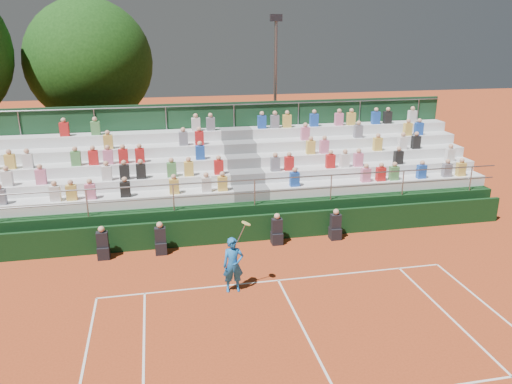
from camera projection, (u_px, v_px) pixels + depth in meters
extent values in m
plane|color=#AD411C|center=(278.00, 280.00, 15.66)|extent=(90.00, 90.00, 0.00)
cube|color=white|center=(278.00, 280.00, 15.66)|extent=(11.00, 0.06, 0.01)
cube|color=white|center=(309.00, 340.00, 12.68)|extent=(0.06, 6.40, 0.01)
cube|color=black|center=(258.00, 228.00, 18.48)|extent=(20.00, 0.15, 1.00)
cube|color=black|center=(104.00, 252.00, 17.10)|extent=(0.40, 0.40, 0.44)
cube|color=black|center=(102.00, 240.00, 16.95)|extent=(0.38, 0.25, 0.55)
sphere|color=tan|center=(101.00, 229.00, 16.83)|extent=(0.22, 0.22, 0.22)
cube|color=black|center=(161.00, 248.00, 17.47)|extent=(0.40, 0.40, 0.44)
cube|color=black|center=(160.00, 235.00, 17.32)|extent=(0.38, 0.25, 0.55)
sphere|color=tan|center=(160.00, 225.00, 17.20)|extent=(0.22, 0.22, 0.22)
cube|color=black|center=(277.00, 238.00, 18.27)|extent=(0.40, 0.40, 0.44)
cube|color=black|center=(277.00, 226.00, 18.12)|extent=(0.38, 0.25, 0.55)
sphere|color=tan|center=(277.00, 216.00, 18.00)|extent=(0.22, 0.22, 0.22)
cube|color=black|center=(335.00, 233.00, 18.69)|extent=(0.40, 0.40, 0.44)
cube|color=black|center=(336.00, 221.00, 18.54)|extent=(0.38, 0.25, 0.55)
sphere|color=tan|center=(336.00, 212.00, 18.42)|extent=(0.22, 0.22, 0.22)
cube|color=black|center=(243.00, 199.00, 21.33)|extent=(20.00, 5.20, 1.20)
cube|color=silver|center=(109.00, 202.00, 18.50)|extent=(9.30, 0.85, 0.42)
cube|color=silver|center=(378.00, 184.00, 20.54)|extent=(9.30, 0.85, 0.42)
cube|color=slate|center=(250.00, 193.00, 19.52)|extent=(1.40, 0.85, 0.42)
cube|color=silver|center=(110.00, 184.00, 19.16)|extent=(9.30, 0.85, 0.42)
cube|color=silver|center=(370.00, 169.00, 21.20)|extent=(9.30, 0.85, 0.42)
cube|color=slate|center=(246.00, 176.00, 20.18)|extent=(1.40, 0.85, 0.42)
cube|color=silver|center=(110.00, 168.00, 19.82)|extent=(9.30, 0.85, 0.42)
cube|color=silver|center=(362.00, 155.00, 21.86)|extent=(9.30, 0.85, 0.42)
cube|color=slate|center=(242.00, 161.00, 20.84)|extent=(1.40, 0.85, 0.42)
cube|color=silver|center=(111.00, 153.00, 20.48)|extent=(9.30, 0.85, 0.42)
cube|color=silver|center=(356.00, 141.00, 22.52)|extent=(9.30, 0.85, 0.42)
cube|color=slate|center=(239.00, 147.00, 21.50)|extent=(1.40, 0.85, 0.42)
cube|color=silver|center=(111.00, 138.00, 21.14)|extent=(9.30, 0.85, 0.42)
cube|color=silver|center=(349.00, 129.00, 23.18)|extent=(9.30, 0.85, 0.42)
cube|color=slate|center=(236.00, 133.00, 22.16)|extent=(1.40, 0.85, 0.42)
cube|color=#173D22|center=(234.00, 150.00, 22.92)|extent=(20.00, 0.12, 4.40)
cylinder|color=gray|center=(255.00, 180.00, 18.46)|extent=(20.00, 0.05, 0.05)
cylinder|color=gray|center=(234.00, 105.00, 22.17)|extent=(20.00, 0.05, 0.05)
cube|color=slate|center=(0.00, 197.00, 17.52)|extent=(0.36, 0.24, 0.56)
cube|color=silver|center=(55.00, 194.00, 17.87)|extent=(0.36, 0.24, 0.56)
cube|color=gold|center=(71.00, 193.00, 17.97)|extent=(0.36, 0.24, 0.56)
cube|color=pink|center=(90.00, 191.00, 18.10)|extent=(0.36, 0.24, 0.56)
cube|color=black|center=(125.00, 189.00, 18.33)|extent=(0.36, 0.24, 0.56)
cube|color=gold|center=(174.00, 186.00, 18.67)|extent=(0.36, 0.24, 0.56)
cube|color=silver|center=(206.00, 184.00, 18.90)|extent=(0.36, 0.24, 0.56)
cube|color=gold|center=(222.00, 184.00, 19.02)|extent=(0.36, 0.24, 0.56)
cube|color=silver|center=(7.00, 178.00, 18.19)|extent=(0.36, 0.24, 0.56)
cube|color=pink|center=(41.00, 177.00, 18.41)|extent=(0.36, 0.24, 0.56)
cube|color=silver|center=(107.00, 173.00, 18.86)|extent=(0.36, 0.24, 0.56)
cube|color=black|center=(125.00, 172.00, 18.98)|extent=(0.36, 0.24, 0.56)
cube|color=black|center=(141.00, 171.00, 19.10)|extent=(0.36, 0.24, 0.56)
cube|color=#4C8C4C|center=(172.00, 170.00, 19.32)|extent=(0.36, 0.24, 0.56)
cube|color=gold|center=(189.00, 169.00, 19.45)|extent=(0.36, 0.24, 0.56)
cube|color=red|center=(219.00, 167.00, 19.67)|extent=(0.36, 0.24, 0.56)
cube|color=gold|center=(10.00, 162.00, 18.84)|extent=(0.36, 0.24, 0.56)
cube|color=silver|center=(28.00, 161.00, 18.96)|extent=(0.36, 0.24, 0.56)
cube|color=#4C8C4C|center=(76.00, 158.00, 19.29)|extent=(0.36, 0.24, 0.56)
cube|color=red|center=(93.00, 158.00, 19.42)|extent=(0.36, 0.24, 0.56)
cube|color=pink|center=(108.00, 157.00, 19.52)|extent=(0.36, 0.24, 0.56)
cube|color=red|center=(123.00, 156.00, 19.63)|extent=(0.36, 0.24, 0.56)
cube|color=red|center=(140.00, 155.00, 19.75)|extent=(0.36, 0.24, 0.56)
cube|color=#1E4CB2|center=(200.00, 153.00, 20.21)|extent=(0.36, 0.24, 0.56)
cube|color=gold|center=(108.00, 142.00, 20.18)|extent=(0.36, 0.24, 0.56)
cube|color=slate|center=(183.00, 139.00, 20.75)|extent=(0.36, 0.24, 0.56)
cube|color=red|center=(199.00, 138.00, 20.88)|extent=(0.36, 0.24, 0.56)
cube|color=red|center=(64.00, 129.00, 20.50)|extent=(0.36, 0.24, 0.56)
cube|color=#4C8C4C|center=(96.00, 128.00, 20.74)|extent=(0.36, 0.24, 0.56)
cube|color=silver|center=(196.00, 124.00, 21.53)|extent=(0.36, 0.24, 0.56)
cube|color=slate|center=(211.00, 124.00, 21.65)|extent=(0.36, 0.24, 0.56)
cube|color=#1E4CB2|center=(295.00, 179.00, 19.56)|extent=(0.36, 0.24, 0.56)
cube|color=pink|center=(366.00, 175.00, 20.13)|extent=(0.36, 0.24, 0.56)
cube|color=red|center=(381.00, 174.00, 20.25)|extent=(0.36, 0.24, 0.56)
cube|color=#4C8C4C|center=(394.00, 173.00, 20.36)|extent=(0.36, 0.24, 0.56)
cube|color=#1E4CB2|center=(421.00, 172.00, 20.59)|extent=(0.36, 0.24, 0.56)
cube|color=slate|center=(447.00, 170.00, 20.81)|extent=(0.36, 0.24, 0.56)
cube|color=gold|center=(461.00, 169.00, 20.94)|extent=(0.36, 0.24, 0.56)
cube|color=slate|center=(275.00, 164.00, 20.11)|extent=(0.36, 0.24, 0.56)
cube|color=red|center=(289.00, 163.00, 20.22)|extent=(0.36, 0.24, 0.56)
cube|color=red|center=(330.00, 161.00, 20.55)|extent=(0.36, 0.24, 0.56)
cube|color=silver|center=(345.00, 160.00, 20.67)|extent=(0.36, 0.24, 0.56)
cube|color=pink|center=(358.00, 160.00, 20.79)|extent=(0.36, 0.24, 0.56)
cube|color=black|center=(398.00, 158.00, 21.13)|extent=(0.36, 0.24, 0.56)
cube|color=silver|center=(450.00, 155.00, 21.59)|extent=(0.36, 0.24, 0.56)
cube|color=gold|center=(311.00, 147.00, 21.10)|extent=(0.36, 0.24, 0.56)
cube|color=pink|center=(324.00, 147.00, 21.21)|extent=(0.36, 0.24, 0.56)
cube|color=gold|center=(378.00, 144.00, 21.68)|extent=(0.36, 0.24, 0.56)
cube|color=silver|center=(402.00, 143.00, 21.90)|extent=(0.36, 0.24, 0.56)
cube|color=black|center=(416.00, 142.00, 22.02)|extent=(0.36, 0.24, 0.56)
cube|color=pink|center=(305.00, 134.00, 21.76)|extent=(0.36, 0.24, 0.56)
cube|color=slate|center=(358.00, 131.00, 22.23)|extent=(0.36, 0.24, 0.56)
cube|color=gold|center=(408.00, 129.00, 22.68)|extent=(0.36, 0.24, 0.56)
cube|color=#1E4CB2|center=(419.00, 129.00, 22.79)|extent=(0.36, 0.24, 0.56)
cube|color=#1E4CB2|center=(262.00, 122.00, 22.09)|extent=(0.36, 0.24, 0.56)
cube|color=slate|center=(275.00, 122.00, 22.20)|extent=(0.36, 0.24, 0.56)
cube|color=gold|center=(287.00, 121.00, 22.30)|extent=(0.36, 0.24, 0.56)
cube|color=#1E4CB2|center=(314.00, 120.00, 22.55)|extent=(0.36, 0.24, 0.56)
cube|color=pink|center=(339.00, 119.00, 22.77)|extent=(0.36, 0.24, 0.56)
cube|color=gold|center=(351.00, 119.00, 22.88)|extent=(0.36, 0.24, 0.56)
cube|color=#1E4CB2|center=(376.00, 118.00, 23.11)|extent=(0.36, 0.24, 0.56)
cube|color=black|center=(387.00, 117.00, 23.23)|extent=(0.36, 0.24, 0.56)
cube|color=silver|center=(412.00, 117.00, 23.46)|extent=(0.36, 0.24, 0.56)
imported|color=blue|center=(233.00, 265.00, 14.79)|extent=(0.63, 0.42, 1.71)
cylinder|color=gray|center=(241.00, 233.00, 14.53)|extent=(0.26, 0.03, 0.51)
cylinder|color=#E5D866|center=(246.00, 223.00, 14.46)|extent=(0.26, 0.28, 0.14)
cylinder|color=#332012|center=(98.00, 145.00, 26.09)|extent=(0.50, 0.50, 3.44)
sphere|color=#13370F|center=(89.00, 62.00, 24.77)|extent=(6.19, 6.19, 6.19)
cylinder|color=gray|center=(275.00, 100.00, 26.33)|extent=(0.16, 0.16, 7.86)
cube|color=black|center=(276.00, 18.00, 25.04)|extent=(0.60, 0.25, 0.35)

